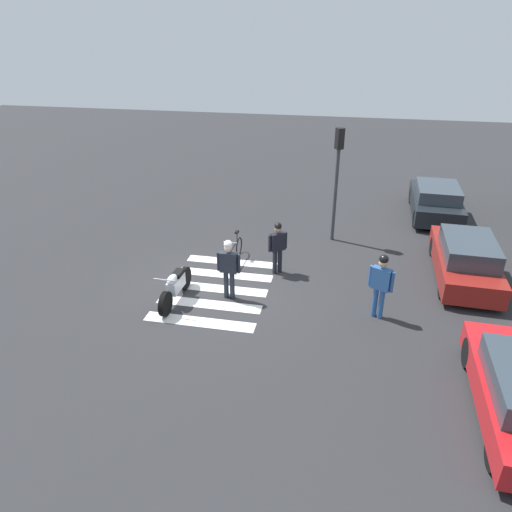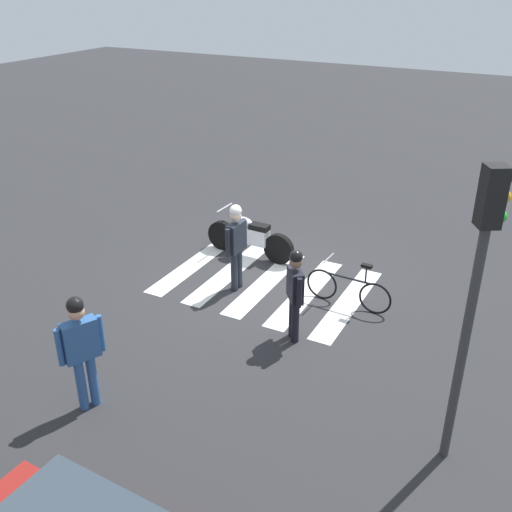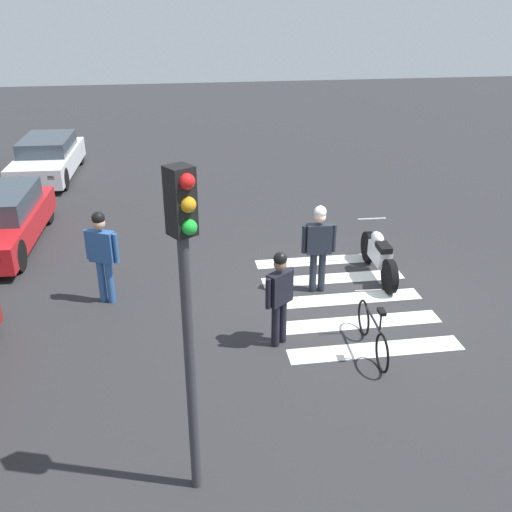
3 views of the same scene
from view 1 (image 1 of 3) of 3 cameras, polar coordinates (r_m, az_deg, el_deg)
The scene contains 10 objects.
ground_plane at distance 14.23m, azimuth -4.68°, elevation -3.95°, with size 60.00×60.00×0.00m, color #2B2B2D.
police_motorcycle at distance 13.55m, azimuth -9.73°, elevation -3.64°, with size 2.17×0.62×1.06m.
leaning_bicycle at distance 15.59m, azimuth -2.62°, elevation 0.47°, with size 1.74×0.46×0.98m.
officer_on_foot at distance 14.64m, azimuth 2.64°, elevation 1.40°, with size 0.44×0.54×1.73m.
officer_by_motorcycle at distance 13.25m, azimuth -3.34°, elevation -1.11°, with size 0.24×0.68×1.82m.
pedestrian_bystander at distance 12.76m, azimuth 14.88°, elevation -2.99°, with size 0.40×0.64×1.87m.
crosswalk_stripes at distance 14.23m, azimuth -4.68°, elevation -3.93°, with size 4.05×3.03×0.01m.
car_black_suv at distance 20.68m, azimuth 20.93°, elevation 6.24°, with size 4.20×1.97×1.35m.
car_maroon_wagon at distance 15.83m, azimuth 24.02°, elevation -0.35°, with size 4.32×1.83×1.38m.
traffic_light_pole at distance 16.69m, azimuth 9.81°, elevation 10.60°, with size 0.36×0.33×4.05m.
Camera 1 is at (11.78, 3.55, 7.16)m, focal length 33.04 mm.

